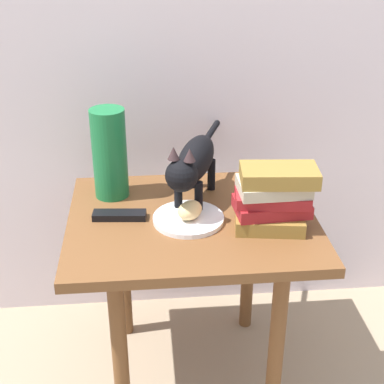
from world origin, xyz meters
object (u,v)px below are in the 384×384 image
candle_jar (265,181)px  plate (188,219)px  green_vase (110,154)px  tv_remote (119,215)px  book_stack (273,197)px  bread_roll (190,210)px  cat (193,163)px  side_table (192,244)px

candle_jar → plate: bearing=-147.3°
green_vase → tv_remote: (0.03, -0.15, -0.13)m
book_stack → bread_roll: bearing=168.8°
plate → tv_remote: size_ratio=1.33×
candle_jar → cat: bearing=-165.9°
side_table → green_vase: bearing=145.2°
book_stack → green_vase: (-0.44, 0.23, 0.05)m
cat → candle_jar: 0.25m
side_table → green_vase: green_vase is taller
green_vase → tv_remote: green_vase is taller
book_stack → candle_jar: size_ratio=2.61×
side_table → plate: 0.10m
plate → cat: (0.02, 0.10, 0.13)m
side_table → candle_jar: (0.24, 0.14, 0.13)m
plate → green_vase: green_vase is taller
cat → book_stack: bearing=-37.7°
book_stack → tv_remote: size_ratio=1.48×
side_table → book_stack: (0.21, -0.07, 0.18)m
green_vase → candle_jar: 0.48m
book_stack → cat: bearing=142.3°
side_table → tv_remote: bearing=177.0°
bread_roll → book_stack: (0.22, -0.04, 0.05)m
book_stack → green_vase: 0.50m
candle_jar → tv_remote: (-0.44, -0.13, -0.03)m
cat → book_stack: cat is taller
plate → tv_remote: bearing=170.6°
cat → plate: bearing=-102.8°
cat → green_vase: 0.25m
bread_roll → green_vase: (-0.22, 0.19, 0.10)m
bread_roll → cat: (0.02, 0.11, 0.09)m
cat → book_stack: 0.26m
plate → book_stack: (0.22, -0.05, 0.08)m
side_table → green_vase: (-0.23, 0.16, 0.23)m
tv_remote → plate: bearing=-4.4°
side_table → tv_remote: size_ratio=4.69×
side_table → bread_roll: bearing=-105.7°
plate → bread_roll: bread_roll is taller
bread_roll → tv_remote: size_ratio=0.53×
cat → candle_jar: bearing=14.1°
bread_roll → candle_jar: candle_jar is taller
side_table → book_stack: size_ratio=3.17×
candle_jar → tv_remote: size_ratio=0.57×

